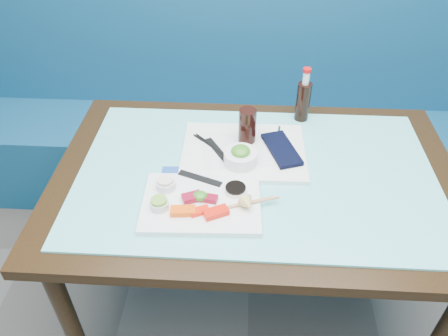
# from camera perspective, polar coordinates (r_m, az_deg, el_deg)

# --- Properties ---
(booth_bench) EXTENTS (3.00, 0.56, 1.17)m
(booth_bench) POSITION_cam_1_polar(r_m,az_deg,el_deg) (2.40, 3.84, 5.52)
(booth_bench) COLOR navy
(booth_bench) RESTS_ON ground
(dining_table) EXTENTS (1.40, 0.90, 0.75)m
(dining_table) POSITION_cam_1_polar(r_m,az_deg,el_deg) (1.56, 4.09, -3.08)
(dining_table) COLOR black
(dining_table) RESTS_ON ground
(glass_top) EXTENTS (1.22, 0.76, 0.01)m
(glass_top) POSITION_cam_1_polar(r_m,az_deg,el_deg) (1.51, 4.24, -0.66)
(glass_top) COLOR #69D2D3
(glass_top) RESTS_ON dining_table
(sashimi_plate) EXTENTS (0.38, 0.28, 0.02)m
(sashimi_plate) POSITION_cam_1_polar(r_m,az_deg,el_deg) (1.37, -2.96, -4.62)
(sashimi_plate) COLOR white
(sashimi_plate) RESTS_ON glass_top
(salmon_left) EXTENTS (0.08, 0.04, 0.02)m
(salmon_left) POSITION_cam_1_polar(r_m,az_deg,el_deg) (1.33, -5.38, -5.61)
(salmon_left) COLOR #FF530A
(salmon_left) RESTS_ON sashimi_plate
(salmon_mid) EXTENTS (0.07, 0.05, 0.01)m
(salmon_mid) POSITION_cam_1_polar(r_m,az_deg,el_deg) (1.33, -3.20, -5.63)
(salmon_mid) COLOR #FF210A
(salmon_mid) RESTS_ON sashimi_plate
(salmon_right) EXTENTS (0.08, 0.07, 0.02)m
(salmon_right) POSITION_cam_1_polar(r_m,az_deg,el_deg) (1.32, -1.05, -5.82)
(salmon_right) COLOR red
(salmon_right) RESTS_ON sashimi_plate
(tuna_left) EXTENTS (0.07, 0.06, 0.02)m
(tuna_left) POSITION_cam_1_polar(r_m,az_deg,el_deg) (1.37, -4.22, -3.85)
(tuna_left) COLOR maroon
(tuna_left) RESTS_ON sashimi_plate
(tuna_right) EXTENTS (0.05, 0.04, 0.02)m
(tuna_right) POSITION_cam_1_polar(r_m,az_deg,el_deg) (1.36, -1.92, -4.00)
(tuna_right) COLOR maroon
(tuna_right) RESTS_ON sashimi_plate
(seaweed_garnish) EXTENTS (0.06, 0.06, 0.03)m
(seaweed_garnish) POSITION_cam_1_polar(r_m,az_deg,el_deg) (1.37, -3.16, -3.66)
(seaweed_garnish) COLOR #2F7E1D
(seaweed_garnish) RESTS_ON sashimi_plate
(ramekin_wasabi) EXTENTS (0.07, 0.07, 0.02)m
(ramekin_wasabi) POSITION_cam_1_polar(r_m,az_deg,el_deg) (1.35, -8.43, -4.75)
(ramekin_wasabi) COLOR silver
(ramekin_wasabi) RESTS_ON sashimi_plate
(wasabi_fill) EXTENTS (0.06, 0.06, 0.01)m
(wasabi_fill) POSITION_cam_1_polar(r_m,az_deg,el_deg) (1.34, -8.50, -4.23)
(wasabi_fill) COLOR #71AB37
(wasabi_fill) RESTS_ON ramekin_wasabi
(ramekin_ginger) EXTENTS (0.07, 0.07, 0.03)m
(ramekin_ginger) POSITION_cam_1_polar(r_m,az_deg,el_deg) (1.42, -7.62, -2.18)
(ramekin_ginger) COLOR silver
(ramekin_ginger) RESTS_ON sashimi_plate
(ginger_fill) EXTENTS (0.07, 0.07, 0.01)m
(ginger_fill) POSITION_cam_1_polar(r_m,az_deg,el_deg) (1.40, -7.68, -1.63)
(ginger_fill) COLOR beige
(ginger_fill) RESTS_ON ramekin_ginger
(soy_dish) EXTENTS (0.07, 0.07, 0.01)m
(soy_dish) POSITION_cam_1_polar(r_m,az_deg,el_deg) (1.39, 1.52, -2.88)
(soy_dish) COLOR white
(soy_dish) RESTS_ON sashimi_plate
(soy_fill) EXTENTS (0.08, 0.08, 0.01)m
(soy_fill) POSITION_cam_1_polar(r_m,az_deg,el_deg) (1.39, 1.53, -2.58)
(soy_fill) COLOR black
(soy_fill) RESTS_ON soy_dish
(lemon_wedge) EXTENTS (0.06, 0.06, 0.05)m
(lemon_wedge) POSITION_cam_1_polar(r_m,az_deg,el_deg) (1.32, 3.14, -4.75)
(lemon_wedge) COLOR #DFC369
(lemon_wedge) RESTS_ON sashimi_plate
(chopstick_sleeve) EXTENTS (0.15, 0.08, 0.00)m
(chopstick_sleeve) POSITION_cam_1_polar(r_m,az_deg,el_deg) (1.44, -3.16, -1.35)
(chopstick_sleeve) COLOR black
(chopstick_sleeve) RESTS_ON sashimi_plate
(wooden_chopstick_a) EXTENTS (0.23, 0.09, 0.01)m
(wooden_chopstick_a) POSITION_cam_1_polar(r_m,az_deg,el_deg) (1.35, 1.63, -4.85)
(wooden_chopstick_a) COLOR #A38C4D
(wooden_chopstick_a) RESTS_ON sashimi_plate
(wooden_chopstick_b) EXTENTS (0.25, 0.09, 0.01)m
(wooden_chopstick_b) POSITION_cam_1_polar(r_m,az_deg,el_deg) (1.35, 2.05, -4.86)
(wooden_chopstick_b) COLOR tan
(wooden_chopstick_b) RESTS_ON sashimi_plate
(serving_tray) EXTENTS (0.44, 0.34, 0.02)m
(serving_tray) POSITION_cam_1_polar(r_m,az_deg,el_deg) (1.58, 2.58, 2.18)
(serving_tray) COLOR white
(serving_tray) RESTS_ON glass_top
(paper_placemat) EXTENTS (0.32, 0.24, 0.00)m
(paper_placemat) POSITION_cam_1_polar(r_m,az_deg,el_deg) (1.57, 2.59, 2.45)
(paper_placemat) COLOR silver
(paper_placemat) RESTS_ON serving_tray
(seaweed_bowl) EXTENTS (0.15, 0.15, 0.05)m
(seaweed_bowl) POSITION_cam_1_polar(r_m,az_deg,el_deg) (1.50, 2.16, 1.38)
(seaweed_bowl) COLOR white
(seaweed_bowl) RESTS_ON serving_tray
(seaweed_salad) EXTENTS (0.08, 0.08, 0.03)m
(seaweed_salad) POSITION_cam_1_polar(r_m,az_deg,el_deg) (1.48, 2.19, 2.21)
(seaweed_salad) COLOR #3B841E
(seaweed_salad) RESTS_ON seaweed_bowl
(cola_glass) EXTENTS (0.08, 0.08, 0.13)m
(cola_glass) POSITION_cam_1_polar(r_m,az_deg,el_deg) (1.58, 3.07, 5.52)
(cola_glass) COLOR black
(cola_glass) RESTS_ON serving_tray
(navy_pouch) EXTENTS (0.15, 0.22, 0.02)m
(navy_pouch) POSITION_cam_1_polar(r_m,az_deg,el_deg) (1.57, 7.52, 2.45)
(navy_pouch) COLOR black
(navy_pouch) RESTS_ON serving_tray
(fork) EXTENTS (0.02, 0.08, 0.01)m
(fork) POSITION_cam_1_polar(r_m,az_deg,el_deg) (1.66, 7.15, 4.59)
(fork) COLOR white
(fork) RESTS_ON serving_tray
(black_chopstick_a) EXTENTS (0.18, 0.18, 0.01)m
(black_chopstick_a) POSITION_cam_1_polar(r_m,az_deg,el_deg) (1.57, -1.05, 2.42)
(black_chopstick_a) COLOR black
(black_chopstick_a) RESTS_ON serving_tray
(black_chopstick_b) EXTENTS (0.18, 0.19, 0.01)m
(black_chopstick_b) POSITION_cam_1_polar(r_m,az_deg,el_deg) (1.56, -0.76, 2.42)
(black_chopstick_b) COLOR black
(black_chopstick_b) RESTS_ON serving_tray
(tray_sleeve) EXTENTS (0.10, 0.14, 0.00)m
(tray_sleeve) POSITION_cam_1_polar(r_m,az_deg,el_deg) (1.57, -0.90, 2.38)
(tray_sleeve) COLOR black
(tray_sleeve) RESTS_ON serving_tray
(cola_bottle_body) EXTENTS (0.06, 0.06, 0.16)m
(cola_bottle_body) POSITION_cam_1_polar(r_m,az_deg,el_deg) (1.75, 10.27, 8.52)
(cola_bottle_body) COLOR black
(cola_bottle_body) RESTS_ON glass_top
(cola_bottle_neck) EXTENTS (0.03, 0.03, 0.05)m
(cola_bottle_neck) POSITION_cam_1_polar(r_m,az_deg,el_deg) (1.70, 10.68, 11.49)
(cola_bottle_neck) COLOR silver
(cola_bottle_neck) RESTS_ON cola_bottle_body
(cola_bottle_cap) EXTENTS (0.04, 0.04, 0.01)m
(cola_bottle_cap) POSITION_cam_1_polar(r_m,az_deg,el_deg) (1.68, 10.81, 12.44)
(cola_bottle_cap) COLOR #B80B0C
(cola_bottle_cap) RESTS_ON cola_bottle_neck
(blue_napkin) EXTENTS (0.16, 0.16, 0.01)m
(blue_napkin) POSITION_cam_1_polar(r_m,az_deg,el_deg) (1.46, -5.37, -1.78)
(blue_napkin) COLOR #1B4498
(blue_napkin) RESTS_ON glass_top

